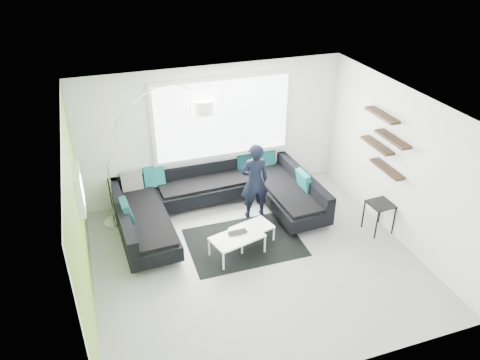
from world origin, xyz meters
name	(u,v)px	position (x,y,z in m)	size (l,w,h in m)	color
ground	(254,259)	(0.00, 0.00, 0.00)	(5.50, 5.50, 0.00)	gray
room_shell	(254,163)	(0.04, 0.21, 1.81)	(5.54, 5.04, 2.82)	white
sectional_sofa	(218,203)	(-0.25, 1.44, 0.37)	(3.97, 2.56, 0.83)	black
rug	(244,242)	(-0.01, 0.52, 0.01)	(2.06, 1.50, 0.01)	black
coffee_table	(245,239)	(-0.06, 0.36, 0.19)	(1.18, 0.69, 0.39)	white
arc_lamp	(107,166)	(-2.19, 1.93, 1.28)	(2.40, 1.06, 2.56)	white
side_table	(379,217)	(2.53, 0.06, 0.31)	(0.44, 0.44, 0.61)	black
person	(254,181)	(0.47, 1.31, 0.79)	(0.59, 0.39, 1.58)	black
laptop	(239,234)	(-0.20, 0.28, 0.40)	(0.35, 0.23, 0.03)	black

